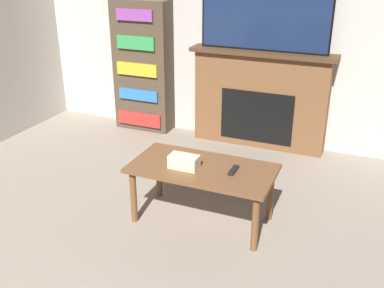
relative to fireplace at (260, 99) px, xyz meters
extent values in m
cube|color=beige|center=(-0.19, 0.14, 0.83)|extent=(5.89, 0.06, 2.70)
cube|color=brown|center=(0.00, 0.00, -0.02)|extent=(1.40, 0.22, 0.99)
cube|color=black|center=(0.00, -0.11, -0.17)|extent=(0.77, 0.01, 0.54)
cube|color=#4C331E|center=(0.00, -0.02, 0.49)|extent=(1.50, 0.28, 0.04)
cube|color=black|center=(0.00, -0.02, 0.92)|extent=(1.30, 0.03, 0.82)
cube|color=#19284C|center=(0.00, -0.03, 0.92)|extent=(1.27, 0.01, 0.78)
cube|color=brown|center=(0.00, -1.64, -0.07)|extent=(1.08, 0.56, 0.03)
cylinder|color=brown|center=(-0.48, -1.86, -0.30)|extent=(0.05, 0.05, 0.44)
cylinder|color=brown|center=(0.48, -1.86, -0.30)|extent=(0.05, 0.05, 0.44)
cylinder|color=brown|center=(-0.48, -1.42, -0.30)|extent=(0.05, 0.05, 0.44)
cylinder|color=brown|center=(0.48, -1.42, -0.30)|extent=(0.05, 0.05, 0.44)
cube|color=beige|center=(-0.12, -1.71, 0.00)|extent=(0.22, 0.12, 0.10)
cube|color=black|center=(0.24, -1.63, -0.04)|extent=(0.04, 0.15, 0.02)
cube|color=#4C3D2D|center=(-1.38, -0.02, 0.22)|extent=(0.66, 0.26, 1.47)
cube|color=red|center=(-1.38, -0.16, -0.37)|extent=(0.55, 0.03, 0.15)
cube|color=#2D70B7|center=(-1.38, -0.16, -0.08)|extent=(0.49, 0.03, 0.12)
cube|color=gold|center=(-1.38, -0.16, 0.22)|extent=(0.50, 0.03, 0.14)
cube|color=green|center=(-1.38, -0.16, 0.51)|extent=(0.45, 0.03, 0.14)
cube|color=purple|center=(-1.38, -0.16, 0.81)|extent=(0.43, 0.03, 0.12)
camera|label=1|loc=(1.10, -4.45, 1.44)|focal=42.00mm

